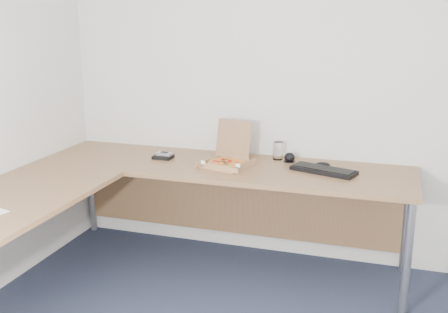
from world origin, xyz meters
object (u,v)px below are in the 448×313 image
(drinking_glass, at_px, (278,151))
(wallet, at_px, (163,157))
(pizza_box, at_px, (227,161))
(keyboard, at_px, (324,170))
(desk, at_px, (151,183))

(drinking_glass, xyz_separation_m, wallet, (-0.77, -0.22, -0.05))
(pizza_box, bearing_deg, drinking_glass, 58.45)
(wallet, bearing_deg, pizza_box, -4.00)
(pizza_box, relative_size, keyboard, 0.76)
(desk, relative_size, wallet, 19.41)
(desk, bearing_deg, drinking_glass, 46.24)
(pizza_box, distance_m, keyboard, 0.63)
(desk, relative_size, keyboard, 6.07)
(desk, bearing_deg, keyboard, 24.35)
(keyboard, relative_size, wallet, 3.20)
(drinking_glass, relative_size, wallet, 0.95)
(pizza_box, xyz_separation_m, wallet, (-0.48, 0.04, -0.02))
(pizza_box, distance_m, drinking_glass, 0.38)
(pizza_box, relative_size, wallet, 2.44)
(desk, bearing_deg, pizza_box, 49.37)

